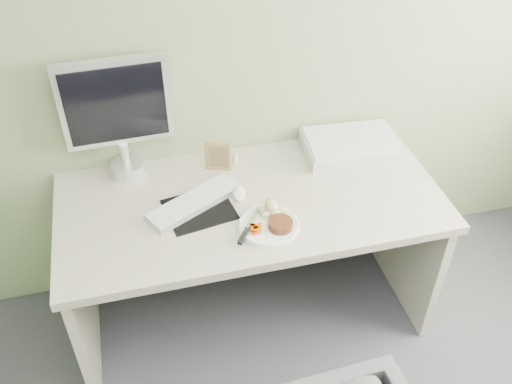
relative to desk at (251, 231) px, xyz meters
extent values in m
plane|color=#72825B|center=(0.00, 0.38, 0.80)|extent=(3.50, 0.00, 3.50)
cube|color=beige|center=(0.00, 0.00, 0.16)|extent=(1.60, 0.75, 0.04)
cube|color=#BBB39F|center=(-0.76, 0.00, -0.20)|extent=(0.04, 0.70, 0.69)
cube|color=#BBB39F|center=(0.76, 0.00, -0.20)|extent=(0.04, 0.70, 0.69)
cylinder|color=white|center=(0.03, -0.18, 0.19)|extent=(0.24, 0.24, 0.01)
cylinder|color=black|center=(0.07, -0.21, 0.21)|extent=(0.10, 0.10, 0.03)
ellipsoid|color=#A49350|center=(0.06, -0.12, 0.22)|extent=(0.10, 0.08, 0.05)
cube|color=#D94D04|center=(-0.02, -0.20, 0.21)|extent=(0.06, 0.05, 0.04)
cube|color=silver|center=(-0.02, -0.14, 0.21)|extent=(0.09, 0.12, 0.01)
cube|color=black|center=(-0.09, -0.23, 0.21)|extent=(0.06, 0.08, 0.02)
cube|color=black|center=(-0.22, -0.01, 0.18)|extent=(0.30, 0.28, 0.00)
cube|color=white|center=(-0.23, 0.02, 0.20)|extent=(0.42, 0.30, 0.02)
ellipsoid|color=white|center=(-0.04, 0.03, 0.20)|extent=(0.07, 0.11, 0.03)
cube|color=#A3834C|center=(-0.09, 0.23, 0.26)|extent=(0.11, 0.05, 0.15)
cylinder|color=white|center=(-0.01, 0.26, 0.21)|extent=(0.02, 0.02, 0.05)
cone|color=#86AFD6|center=(-0.01, 0.26, 0.24)|extent=(0.02, 0.02, 0.02)
cube|color=silver|center=(0.52, 0.22, 0.22)|extent=(0.44, 0.31, 0.07)
cylinder|color=silver|center=(-0.48, 0.29, 0.21)|extent=(0.14, 0.14, 0.06)
cylinder|color=silver|center=(-0.48, 0.29, 0.29)|extent=(0.04, 0.04, 0.10)
cube|color=silver|center=(-0.48, 0.32, 0.53)|extent=(0.45, 0.05, 0.38)
cube|color=black|center=(-0.48, 0.30, 0.53)|extent=(0.40, 0.02, 0.33)
camera|label=1|loc=(-0.42, -1.75, 1.73)|focal=40.00mm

